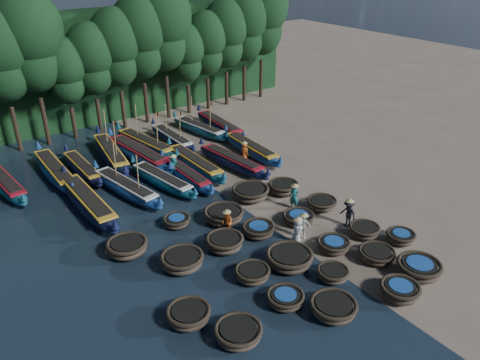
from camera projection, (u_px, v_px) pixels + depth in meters
ground at (259, 219)px, 28.99m from camera, size 120.00×120.00×0.00m
foliage_wall at (103, 66)px, 43.54m from camera, size 40.00×3.00×10.00m
coracle_2 at (333, 307)px, 21.40m from camera, size 2.34×2.34×0.72m
coracle_3 at (400, 290)px, 22.39m from camera, size 2.31×2.31×0.77m
coracle_4 at (419, 268)px, 23.86m from camera, size 2.31×2.31×0.84m
coracle_5 at (238, 333)px, 20.03m from camera, size 2.22×2.22×0.70m
coracle_6 at (285, 298)px, 22.00m from camera, size 2.23×2.23×0.64m
coracle_7 at (333, 273)px, 23.65m from camera, size 2.01×2.01×0.65m
coracle_8 at (377, 254)px, 25.11m from camera, size 2.12×2.12×0.65m
coracle_9 at (401, 237)px, 26.60m from camera, size 1.89×1.89×0.64m
coracle_10 at (189, 315)px, 20.96m from camera, size 2.04×2.04×0.74m
coracle_11 at (252, 273)px, 23.62m from camera, size 2.06×2.06×0.69m
coracle_12 at (289, 258)px, 24.60m from camera, size 2.96×2.96×0.85m
coracle_13 at (334, 245)px, 25.88m from camera, size 2.08×2.08×0.65m
coracle_14 at (364, 230)px, 27.14m from camera, size 1.90×1.90×0.69m
coracle_15 at (182, 260)px, 24.43m from camera, size 2.30×2.30×0.85m
coracle_16 at (225, 242)px, 25.93m from camera, size 2.57×2.57×0.82m
coracle_17 at (258, 230)px, 27.18m from camera, size 1.93×1.93×0.71m
coracle_18 at (298, 218)px, 28.43m from camera, size 2.29×2.29×0.64m
coracle_19 at (322, 203)px, 29.97m from camera, size 2.08×2.08×0.69m
coracle_20 at (127, 247)px, 25.52m from camera, size 2.47×2.47×0.85m
coracle_21 at (177, 221)px, 28.11m from camera, size 1.72×1.72×0.63m
coracle_22 at (224, 215)px, 28.56m from camera, size 2.72×2.72×0.81m
coracle_23 at (250, 192)px, 31.07m from camera, size 2.95×2.95×0.84m
coracle_24 at (283, 187)px, 31.75m from camera, size 2.20×2.20×0.82m
long_boat_2 at (88, 202)px, 29.64m from camera, size 1.65×9.19×1.62m
long_boat_3 at (126, 188)px, 31.54m from camera, size 2.68×7.96×3.42m
long_boat_4 at (162, 180)px, 32.64m from camera, size 2.42×7.43×1.32m
long_boat_5 at (185, 174)px, 33.45m from camera, size 1.31×7.38×1.30m
long_boat_6 at (195, 163)px, 35.00m from camera, size 1.44×8.22×1.45m
long_boat_7 at (232, 161)px, 35.34m from camera, size 2.14×7.97×1.41m
long_boat_8 at (251, 149)px, 37.49m from camera, size 1.87×8.08×1.42m
long_boat_9 at (5, 183)px, 32.10m from camera, size 2.12×8.07×1.43m
long_boat_10 at (55, 171)px, 33.78m from camera, size 1.65×8.81×1.55m
long_boat_11 at (83, 168)px, 34.42m from camera, size 1.30×7.29×1.28m
long_boat_12 at (111, 154)px, 36.43m from camera, size 2.90×8.89×3.82m
long_boat_13 at (138, 154)px, 36.40m from camera, size 2.56×9.17×1.62m
long_boat_14 at (146, 144)px, 38.27m from camera, size 2.78×8.45×3.63m
long_boat_15 at (172, 138)px, 39.62m from camera, size 1.40×7.47×3.17m
long_boat_16 at (200, 128)px, 41.61m from camera, size 2.35×7.48×3.21m
long_boat_17 at (220, 125)px, 42.20m from camera, size 2.11×8.40×1.48m
fisherman_0 at (297, 230)px, 26.33m from camera, size 0.60×0.84×1.82m
fisherman_1 at (294, 196)px, 29.70m from camera, size 0.63×0.74×1.91m
fisherman_2 at (227, 221)px, 27.19m from camera, size 0.78×0.89×1.73m
fisherman_3 at (348, 213)px, 27.89m from camera, size 0.69×1.17×1.98m
fisherman_4 at (303, 225)px, 26.78m from camera, size 0.83×0.98×1.77m
fisherman_5 at (174, 166)px, 33.84m from camera, size 1.37×1.52×1.88m
fisherman_6 at (244, 151)px, 36.40m from camera, size 0.55×0.78×1.72m
tree_4 at (29, 39)px, 35.76m from camera, size 5.34×5.34×12.58m
tree_5 at (65, 70)px, 38.21m from camera, size 3.68×3.68×8.68m
tree_6 at (91, 58)px, 39.12m from camera, size 4.09×4.09×9.65m
tree_7 at (116, 47)px, 40.03m from camera, size 4.51×4.51×10.63m
tree_8 at (140, 36)px, 40.94m from camera, size 4.92×4.92×11.60m
tree_9 at (162, 25)px, 41.85m from camera, size 5.34×5.34×12.58m
tree_10 at (186, 52)px, 44.30m from camera, size 3.68×3.68×8.68m
tree_11 at (206, 42)px, 45.21m from camera, size 4.09×4.09×9.65m
tree_12 at (226, 33)px, 46.12m from camera, size 4.51×4.51×10.63m
tree_13 at (244, 23)px, 47.03m from camera, size 4.92×4.92×11.60m
tree_14 at (262, 15)px, 47.94m from camera, size 5.34×5.34×12.58m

